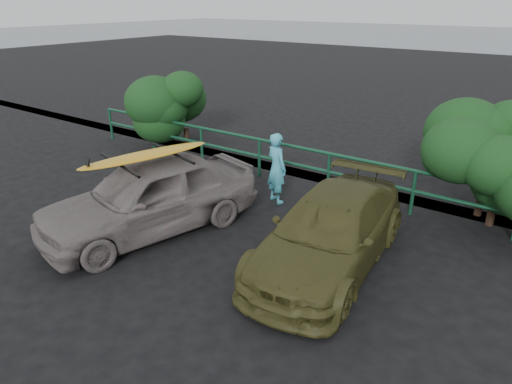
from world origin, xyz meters
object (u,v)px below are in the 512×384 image
(olive_vehicle, at_px, (330,232))
(surfboard, at_px, (146,155))
(sedan, at_px, (150,196))
(guardrail, at_px, (292,165))
(man, at_px, (277,168))

(olive_vehicle, xyz_separation_m, surfboard, (-3.47, -0.91, 0.96))
(sedan, xyz_separation_m, surfboard, (0.00, 0.00, 0.84))
(guardrail, height_order, surfboard, surfboard)
(surfboard, bearing_deg, guardrail, 90.12)
(guardrail, relative_size, sedan, 3.19)
(guardrail, bearing_deg, surfboard, -105.09)
(olive_vehicle, bearing_deg, man, 136.70)
(sedan, relative_size, surfboard, 1.66)
(guardrail, distance_m, olive_vehicle, 3.74)
(olive_vehicle, relative_size, man, 2.67)
(guardrail, bearing_deg, man, -77.81)
(sedan, xyz_separation_m, olive_vehicle, (3.47, 0.91, -0.12))
(man, bearing_deg, surfboard, 86.61)
(olive_vehicle, distance_m, man, 2.83)
(guardrail, xyz_separation_m, olive_vehicle, (2.46, -2.82, 0.11))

